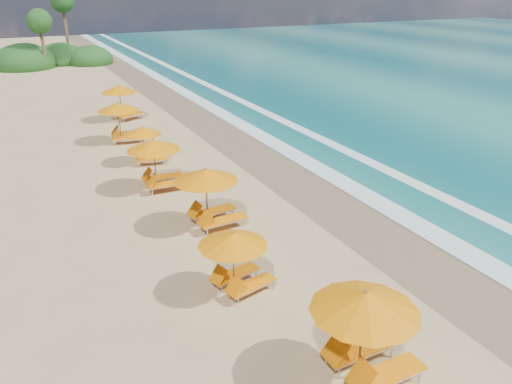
# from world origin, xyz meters

# --- Properties ---
(ground) EXTENTS (160.00, 160.00, 0.00)m
(ground) POSITION_xyz_m (0.00, 0.00, 0.00)
(ground) COLOR tan
(ground) RESTS_ON ground
(wet_sand) EXTENTS (4.00, 160.00, 0.01)m
(wet_sand) POSITION_xyz_m (4.00, 0.00, 0.01)
(wet_sand) COLOR #856D4F
(wet_sand) RESTS_ON ground
(surf_foam) EXTENTS (4.00, 160.00, 0.01)m
(surf_foam) POSITION_xyz_m (6.70, 0.00, 0.03)
(surf_foam) COLOR white
(surf_foam) RESTS_ON ground
(station_2) EXTENTS (2.81, 2.59, 2.60)m
(station_2) POSITION_xyz_m (-1.53, -9.03, 1.46)
(station_2) COLOR olive
(station_2) RESTS_ON ground
(station_3) EXTENTS (2.65, 2.55, 2.15)m
(station_3) POSITION_xyz_m (-2.76, -4.31, 1.21)
(station_3) COLOR olive
(station_3) RESTS_ON ground
(station_4) EXTENTS (2.84, 2.66, 2.51)m
(station_4) POSITION_xyz_m (-1.82, 0.24, 1.41)
(station_4) COLOR olive
(station_4) RESTS_ON ground
(station_5) EXTENTS (2.70, 2.50, 2.47)m
(station_5) POSITION_xyz_m (-2.55, 4.85, 1.38)
(station_5) COLOR olive
(station_5) RESTS_ON ground
(station_6) EXTENTS (2.45, 2.34, 2.05)m
(station_6) POSITION_xyz_m (-2.13, 8.62, 1.15)
(station_6) COLOR olive
(station_6) RESTS_ON ground
(station_7) EXTENTS (2.89, 2.75, 2.45)m
(station_7) POSITION_xyz_m (-2.38, 12.99, 1.37)
(station_7) COLOR olive
(station_7) RESTS_ON ground
(station_8) EXTENTS (3.25, 3.22, 2.49)m
(station_8) POSITION_xyz_m (-1.23, 18.13, 1.40)
(station_8) COLOR olive
(station_8) RESTS_ON ground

